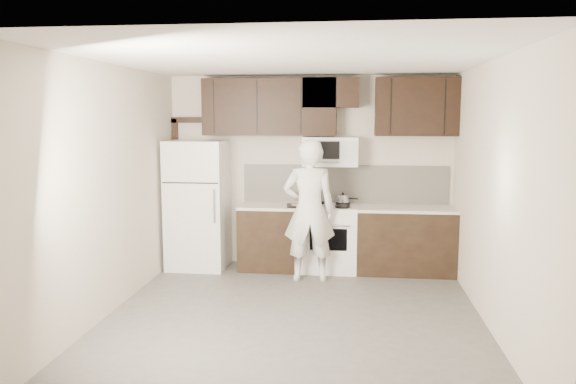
% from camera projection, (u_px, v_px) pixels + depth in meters
% --- Properties ---
extents(floor, '(4.50, 4.50, 0.00)m').
position_uv_depth(floor, '(293.00, 318.00, 5.98)').
color(floor, '#4F4D4A').
rests_on(floor, ground).
extents(back_wall, '(4.00, 0.00, 4.00)m').
position_uv_depth(back_wall, '(310.00, 171.00, 8.01)').
color(back_wall, beige).
rests_on(back_wall, ground).
extents(ceiling, '(4.50, 4.50, 0.00)m').
position_uv_depth(ceiling, '(293.00, 59.00, 5.62)').
color(ceiling, white).
rests_on(ceiling, back_wall).
extents(counter_run, '(2.95, 0.64, 0.91)m').
position_uv_depth(counter_run, '(351.00, 238.00, 7.76)').
color(counter_run, black).
rests_on(counter_run, floor).
extents(stove, '(0.76, 0.66, 0.94)m').
position_uv_depth(stove, '(329.00, 238.00, 7.79)').
color(stove, white).
rests_on(stove, floor).
extents(backsplash, '(2.90, 0.02, 0.54)m').
position_uv_depth(backsplash, '(345.00, 184.00, 7.97)').
color(backsplash, beige).
rests_on(backsplash, counter_run).
extents(upper_cabinets, '(3.48, 0.35, 0.78)m').
position_uv_depth(upper_cabinets, '(324.00, 105.00, 7.69)').
color(upper_cabinets, black).
rests_on(upper_cabinets, back_wall).
extents(microwave, '(0.76, 0.42, 0.40)m').
position_uv_depth(microwave, '(330.00, 152.00, 7.75)').
color(microwave, white).
rests_on(microwave, upper_cabinets).
extents(refrigerator, '(0.80, 0.76, 1.80)m').
position_uv_depth(refrigerator, '(198.00, 205.00, 7.90)').
color(refrigerator, white).
rests_on(refrigerator, floor).
extents(door_trim, '(0.50, 0.08, 2.12)m').
position_uv_depth(door_trim, '(179.00, 177.00, 8.21)').
color(door_trim, black).
rests_on(door_trim, floor).
extents(saucepan, '(0.30, 0.18, 0.17)m').
position_uv_depth(saucepan, '(343.00, 199.00, 7.85)').
color(saucepan, silver).
rests_on(saucepan, stove).
extents(baking_tray, '(0.42, 0.33, 0.02)m').
position_uv_depth(baking_tray, '(301.00, 206.00, 7.67)').
color(baking_tray, black).
rests_on(baking_tray, counter_run).
extents(pizza, '(0.29, 0.29, 0.02)m').
position_uv_depth(pizza, '(301.00, 204.00, 7.67)').
color(pizza, '#D0B68C').
rests_on(pizza, baking_tray).
extents(person, '(0.72, 0.51, 1.85)m').
position_uv_depth(person, '(309.00, 210.00, 7.26)').
color(person, silver).
rests_on(person, floor).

